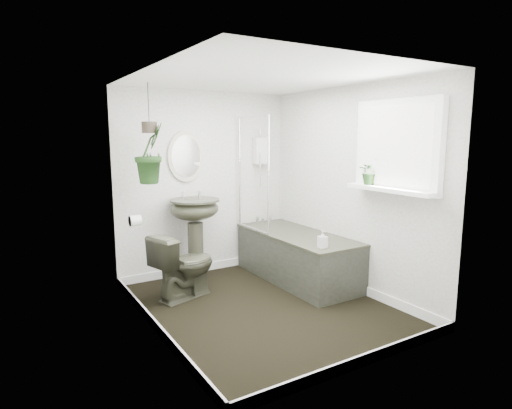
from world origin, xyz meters
TOP-DOWN VIEW (x-y plane):
  - floor at (0.00, 0.00)m, footprint 2.30×2.80m
  - ceiling at (0.00, 0.00)m, footprint 2.30×2.80m
  - wall_back at (0.00, 1.41)m, footprint 2.30×0.02m
  - wall_front at (0.00, -1.41)m, footprint 2.30×0.02m
  - wall_left at (-1.16, 0.00)m, footprint 0.02×2.80m
  - wall_right at (1.16, 0.00)m, footprint 0.02×2.80m
  - skirting at (0.00, 0.00)m, footprint 2.30×2.80m
  - bathtub at (0.80, 0.50)m, footprint 0.72×1.72m
  - bath_screen at (0.47, 0.99)m, footprint 0.04×0.72m
  - shower_box at (0.80, 1.34)m, footprint 0.20×0.10m
  - oval_mirror at (-0.26, 1.37)m, footprint 0.46×0.03m
  - wall_sconce at (-0.66, 1.36)m, footprint 0.04×0.04m
  - toilet_roll_holder at (-1.10, 0.70)m, footprint 0.11×0.11m
  - window_recess at (1.09, -0.70)m, footprint 0.08×1.00m
  - window_sill at (1.02, -0.70)m, footprint 0.18×1.00m
  - window_blinds at (1.04, -0.70)m, footprint 0.01×0.86m
  - toilet at (-0.60, 0.66)m, footprint 0.80×0.60m
  - pedestal_sink at (-0.26, 1.13)m, footprint 0.64×0.56m
  - sill_plant at (1.05, -0.40)m, footprint 0.25×0.22m
  - hanging_plant at (-0.84, 0.95)m, footprint 0.46×0.45m
  - soap_bottle at (0.62, -0.18)m, footprint 0.09×0.09m
  - hanging_pot at (-0.84, 0.95)m, footprint 0.16×0.16m

SIDE VIEW (x-z plane):
  - floor at x=0.00m, z-range -0.02..0.00m
  - skirting at x=0.00m, z-range 0.00..0.10m
  - bathtub at x=0.80m, z-range 0.00..0.58m
  - toilet at x=-0.60m, z-range 0.00..0.73m
  - pedestal_sink at x=-0.26m, z-range 0.00..1.01m
  - soap_bottle at x=0.62m, z-range 0.58..0.76m
  - toilet_roll_holder at x=-1.10m, z-range 0.84..0.96m
  - wall_back at x=0.00m, z-range 0.00..2.30m
  - wall_front at x=0.00m, z-range 0.00..2.30m
  - wall_left at x=-1.16m, z-range 0.00..2.30m
  - wall_right at x=1.16m, z-range 0.00..2.30m
  - window_sill at x=1.02m, z-range 1.21..1.25m
  - bath_screen at x=0.47m, z-range 0.58..1.98m
  - sill_plant at x=1.05m, z-range 1.25..1.52m
  - wall_sconce at x=-0.66m, z-range 1.29..1.51m
  - oval_mirror at x=-0.26m, z-range 1.19..1.81m
  - shower_box at x=0.80m, z-range 1.38..1.73m
  - hanging_plant at x=-0.84m, z-range 1.24..1.90m
  - window_recess at x=1.09m, z-range 1.20..2.10m
  - window_blinds at x=1.04m, z-range 1.27..2.03m
  - hanging_pot at x=-0.84m, z-range 1.78..1.90m
  - ceiling at x=0.00m, z-range 2.30..2.32m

